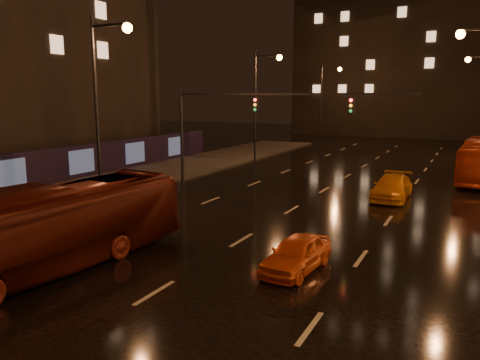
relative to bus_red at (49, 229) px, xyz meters
The scene contains 8 objects.
ground 16.70m from the bus_red, 74.86° to the left, with size 140.00×140.00×0.00m, color black.
sidewalk_left 14.43m from the bus_red, 129.62° to the left, with size 7.00×70.00×0.15m, color #38332D.
building_distant 70.53m from the bus_red, 83.01° to the left, with size 44.00×16.00×36.00m, color black.
hoarding_left 15.17m from the bus_red, 147.91° to the left, with size 0.30×46.00×2.50m, color black.
traffic_signal 16.40m from the bus_red, 92.55° to the left, with size 15.31×0.32×6.20m.
bus_red is the anchor object (origin of this frame).
taxi_near 8.54m from the bus_red, 26.47° to the left, with size 1.44×3.58×1.22m, color #EB5716.
taxi_far 19.38m from the bus_red, 63.46° to the left, with size 1.94×4.77×1.38m, color orange.
Camera 1 is at (8.46, -6.93, 5.97)m, focal length 35.00 mm.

